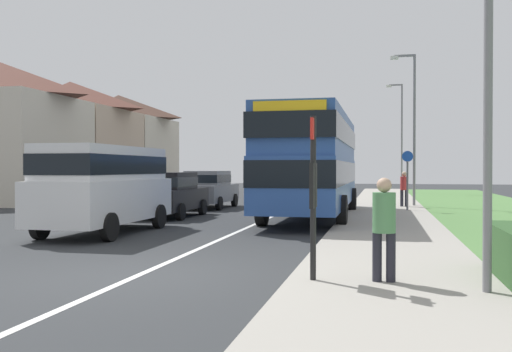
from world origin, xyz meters
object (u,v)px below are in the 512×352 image
at_px(bus_stop_sign, 313,186).
at_px(street_lamp_far, 400,131).
at_px(parked_car_black, 168,193).
at_px(cycle_route_sign, 407,178).
at_px(street_lamp_mid, 412,119).
at_px(parked_van_white, 105,182).
at_px(parked_car_grey, 209,188).
at_px(pedestrian_at_stop, 384,224).
at_px(pedestrian_walking_away, 404,187).
at_px(double_decker_bus, 313,159).

xyz_separation_m(bus_stop_sign, street_lamp_far, (2.28, 33.47, 2.92)).
bearing_deg(parked_car_black, cycle_route_sign, 24.63).
height_order(bus_stop_sign, street_lamp_mid, street_lamp_mid).
height_order(parked_van_white, parked_car_grey, parked_van_white).
relative_size(pedestrian_at_stop, pedestrian_walking_away, 1.00).
distance_m(parked_van_white, street_lamp_far, 29.01).
bearing_deg(double_decker_bus, parked_car_grey, 140.24).
relative_size(double_decker_bus, street_lamp_mid, 1.54).
distance_m(parked_car_black, street_lamp_far, 24.11).
height_order(double_decker_bus, parked_van_white, double_decker_bus).
distance_m(parked_van_white, pedestrian_at_stop, 9.61).
height_order(double_decker_bus, parked_car_grey, double_decker_bus).
bearing_deg(double_decker_bus, street_lamp_far, 80.20).
height_order(street_lamp_mid, street_lamp_far, street_lamp_far).
bearing_deg(street_lamp_far, street_lamp_mid, -89.75).
bearing_deg(parked_van_white, parked_car_black, 92.19).
bearing_deg(parked_van_white, bus_stop_sign, -42.59).
bearing_deg(cycle_route_sign, double_decker_bus, -135.51).
bearing_deg(pedestrian_at_stop, pedestrian_walking_away, 86.97).
bearing_deg(pedestrian_at_stop, parked_car_grey, 115.41).
height_order(pedestrian_walking_away, street_lamp_far, street_lamp_far).
distance_m(parked_car_black, street_lamp_mid, 11.98).
xyz_separation_m(parked_van_white, parked_car_grey, (-0.18, 10.39, -0.49)).
distance_m(double_decker_bus, street_lamp_far, 21.91).
height_order(parked_car_black, street_lamp_far, street_lamp_far).
relative_size(parked_car_grey, pedestrian_walking_away, 2.54).
distance_m(pedestrian_walking_away, bus_stop_sign, 17.79).
relative_size(pedestrian_at_stop, cycle_route_sign, 0.66).
relative_size(parked_car_grey, bus_stop_sign, 1.63).
bearing_deg(street_lamp_far, parked_van_white, -107.74).
height_order(parked_van_white, parked_car_black, parked_van_white).
relative_size(parked_van_white, street_lamp_far, 0.67).
xyz_separation_m(pedestrian_at_stop, pedestrian_walking_away, (0.93, 17.59, 0.00)).
bearing_deg(pedestrian_at_stop, parked_car_black, 124.51).
height_order(pedestrian_at_stop, cycle_route_sign, cycle_route_sign).
bearing_deg(street_lamp_far, pedestrian_walking_away, -91.08).
height_order(parked_car_grey, street_lamp_mid, street_lamp_mid).
relative_size(double_decker_bus, pedestrian_walking_away, 6.48).
height_order(parked_car_grey, bus_stop_sign, bus_stop_sign).
relative_size(parked_car_grey, cycle_route_sign, 1.69).
bearing_deg(street_lamp_far, parked_car_grey, -117.69).
bearing_deg(parked_car_black, parked_car_grey, 89.68).
distance_m(parked_van_white, bus_stop_sign, 8.85).
xyz_separation_m(double_decker_bus, bus_stop_sign, (1.43, -12.00, -0.60)).
bearing_deg(cycle_route_sign, parked_van_white, -132.25).
distance_m(pedestrian_at_stop, street_lamp_mid, 18.77).
distance_m(parked_car_grey, bus_stop_sign, 17.70).
bearing_deg(parked_car_black, parked_van_white, -87.81).
height_order(parked_car_black, pedestrian_walking_away, pedestrian_walking_away).
xyz_separation_m(parked_van_white, parked_car_black, (-0.21, 5.39, -0.51)).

